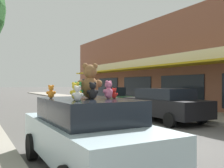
{
  "coord_description": "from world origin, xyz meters",
  "views": [
    {
      "loc": [
        -5.13,
        -5.56,
        1.8
      ],
      "look_at": [
        -1.5,
        0.93,
        1.79
      ],
      "focal_mm": 40.0,
      "sensor_mm": 36.0,
      "label": 1
    }
  ],
  "objects_px": {
    "teddy_bear_pink": "(108,90)",
    "teddy_bear_white": "(78,94)",
    "teddy_bear_giant": "(90,81)",
    "parked_car_far_center": "(165,104)",
    "teddy_bear_red": "(114,93)",
    "teddy_bear_green": "(78,91)",
    "parked_car_far_right": "(107,98)",
    "teddy_bear_orange": "(51,92)",
    "teddy_bear_black": "(93,91)",
    "teddy_bear_yellow": "(76,91)",
    "plush_art_car": "(87,132)"
  },
  "relations": [
    {
      "from": "teddy_bear_green",
      "to": "teddy_bear_giant",
      "type": "bearing_deg",
      "value": -177.15
    },
    {
      "from": "teddy_bear_giant",
      "to": "parked_car_far_center",
      "type": "relative_size",
      "value": 0.17
    },
    {
      "from": "teddy_bear_pink",
      "to": "parked_car_far_center",
      "type": "xyz_separation_m",
      "value": [
        5.57,
        4.66,
        -0.84
      ]
    },
    {
      "from": "teddy_bear_orange",
      "to": "teddy_bear_white",
      "type": "height_order",
      "value": "teddy_bear_orange"
    },
    {
      "from": "teddy_bear_orange",
      "to": "teddy_bear_pink",
      "type": "height_order",
      "value": "teddy_bear_pink"
    },
    {
      "from": "parked_car_far_center",
      "to": "teddy_bear_green",
      "type": "bearing_deg",
      "value": -144.46
    },
    {
      "from": "teddy_bear_orange",
      "to": "teddy_bear_white",
      "type": "distance_m",
      "value": 1.16
    },
    {
      "from": "parked_car_far_center",
      "to": "parked_car_far_right",
      "type": "bearing_deg",
      "value": 90.0
    },
    {
      "from": "teddy_bear_black",
      "to": "parked_car_far_center",
      "type": "height_order",
      "value": "teddy_bear_black"
    },
    {
      "from": "teddy_bear_green",
      "to": "parked_car_far_right",
      "type": "bearing_deg",
      "value": -133.03
    },
    {
      "from": "teddy_bear_red",
      "to": "teddy_bear_yellow",
      "type": "bearing_deg",
      "value": 43.25
    },
    {
      "from": "plush_art_car",
      "to": "teddy_bear_yellow",
      "type": "bearing_deg",
      "value": -146.42
    },
    {
      "from": "teddy_bear_orange",
      "to": "teddy_bear_yellow",
      "type": "xyz_separation_m",
      "value": [
        0.27,
        -0.77,
        0.03
      ]
    },
    {
      "from": "teddy_bear_giant",
      "to": "teddy_bear_pink",
      "type": "bearing_deg",
      "value": 138.83
    },
    {
      "from": "plush_art_car",
      "to": "teddy_bear_pink",
      "type": "relative_size",
      "value": 11.14
    },
    {
      "from": "teddy_bear_green",
      "to": "teddy_bear_pink",
      "type": "distance_m",
      "value": 0.62
    },
    {
      "from": "parked_car_far_right",
      "to": "plush_art_car",
      "type": "bearing_deg",
      "value": -119.99
    },
    {
      "from": "teddy_bear_orange",
      "to": "plush_art_car",
      "type": "bearing_deg",
      "value": 156.5
    },
    {
      "from": "teddy_bear_yellow",
      "to": "plush_art_car",
      "type": "bearing_deg",
      "value": -99.77
    },
    {
      "from": "teddy_bear_giant",
      "to": "teddy_bear_black",
      "type": "xyz_separation_m",
      "value": [
        -0.07,
        -0.29,
        -0.19
      ]
    },
    {
      "from": "teddy_bear_giant",
      "to": "teddy_bear_green",
      "type": "bearing_deg",
      "value": 28.96
    },
    {
      "from": "plush_art_car",
      "to": "teddy_bear_orange",
      "type": "bearing_deg",
      "value": 139.26
    },
    {
      "from": "teddy_bear_black",
      "to": "teddy_bear_green",
      "type": "distance_m",
      "value": 0.32
    },
    {
      "from": "teddy_bear_green",
      "to": "parked_car_far_center",
      "type": "height_order",
      "value": "teddy_bear_green"
    },
    {
      "from": "teddy_bear_green",
      "to": "parked_car_far_center",
      "type": "bearing_deg",
      "value": -156.62
    },
    {
      "from": "teddy_bear_pink",
      "to": "parked_car_far_right",
      "type": "relative_size",
      "value": 0.09
    },
    {
      "from": "teddy_bear_pink",
      "to": "teddy_bear_white",
      "type": "xyz_separation_m",
      "value": [
        -0.81,
        -0.35,
        -0.05
      ]
    },
    {
      "from": "teddy_bear_green",
      "to": "parked_car_far_center",
      "type": "relative_size",
      "value": 0.08
    },
    {
      "from": "parked_car_far_right",
      "to": "teddy_bear_white",
      "type": "bearing_deg",
      "value": -120.41
    },
    {
      "from": "teddy_bear_giant",
      "to": "parked_car_far_center",
      "type": "height_order",
      "value": "teddy_bear_giant"
    },
    {
      "from": "teddy_bear_white",
      "to": "parked_car_far_right",
      "type": "distance_m",
      "value": 12.63
    },
    {
      "from": "plush_art_car",
      "to": "teddy_bear_green",
      "type": "height_order",
      "value": "teddy_bear_green"
    },
    {
      "from": "teddy_bear_black",
      "to": "teddy_bear_green",
      "type": "xyz_separation_m",
      "value": [
        -0.23,
        0.21,
        0.0
      ]
    },
    {
      "from": "teddy_bear_red",
      "to": "teddy_bear_yellow",
      "type": "relative_size",
      "value": 0.66
    },
    {
      "from": "parked_car_far_center",
      "to": "parked_car_far_right",
      "type": "xyz_separation_m",
      "value": [
        -0.0,
        5.87,
        -0.02
      ]
    },
    {
      "from": "teddy_bear_orange",
      "to": "teddy_bear_pink",
      "type": "bearing_deg",
      "value": 158.24
    },
    {
      "from": "teddy_bear_black",
      "to": "teddy_bear_yellow",
      "type": "xyz_separation_m",
      "value": [
        -0.38,
        -0.04,
        -0.0
      ]
    },
    {
      "from": "parked_car_far_right",
      "to": "teddy_bear_giant",
      "type": "bearing_deg",
      "value": -119.8
    },
    {
      "from": "teddy_bear_giant",
      "to": "teddy_bear_green",
      "type": "xyz_separation_m",
      "value": [
        -0.3,
        -0.08,
        -0.19
      ]
    },
    {
      "from": "teddy_bear_orange",
      "to": "parked_car_far_right",
      "type": "bearing_deg",
      "value": -106.35
    },
    {
      "from": "plush_art_car",
      "to": "teddy_bear_yellow",
      "type": "relative_size",
      "value": 12.28
    },
    {
      "from": "teddy_bear_orange",
      "to": "teddy_bear_white",
      "type": "relative_size",
      "value": 1.02
    },
    {
      "from": "teddy_bear_green",
      "to": "teddy_bear_red",
      "type": "relative_size",
      "value": 1.58
    },
    {
      "from": "teddy_bear_orange",
      "to": "teddy_bear_red",
      "type": "height_order",
      "value": "teddy_bear_orange"
    },
    {
      "from": "teddy_bear_red",
      "to": "teddy_bear_yellow",
      "type": "xyz_separation_m",
      "value": [
        -0.87,
        -0.02,
        0.06
      ]
    },
    {
      "from": "plush_art_car",
      "to": "teddy_bear_black",
      "type": "bearing_deg",
      "value": -79.66
    },
    {
      "from": "teddy_bear_giant",
      "to": "parked_car_far_right",
      "type": "bearing_deg",
      "value": -105.85
    },
    {
      "from": "teddy_bear_red",
      "to": "teddy_bear_green",
      "type": "bearing_deg",
      "value": 24.41
    },
    {
      "from": "teddy_bear_pink",
      "to": "teddy_bear_red",
      "type": "relative_size",
      "value": 1.68
    },
    {
      "from": "teddy_bear_giant",
      "to": "parked_car_far_right",
      "type": "relative_size",
      "value": 0.17
    }
  ]
}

